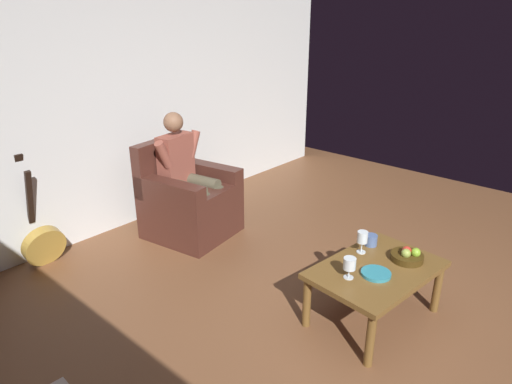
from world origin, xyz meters
name	(u,v)px	position (x,y,z in m)	size (l,w,h in m)	color
ground_plane	(390,342)	(0.00, 0.00, 0.00)	(7.29, 7.29, 0.00)	brown
wall_back	(122,101)	(0.00, -3.07, 1.32)	(6.40, 0.06, 2.64)	silver
armchair	(188,202)	(-0.20, -2.36, 0.35)	(0.88, 0.90, 0.97)	#46241C
person_seated	(187,171)	(-0.20, -2.35, 0.68)	(0.64, 0.63, 1.26)	brown
coffee_table	(376,275)	(-0.16, -0.24, 0.38)	(1.04, 0.76, 0.44)	brown
guitar	(43,242)	(1.09, -2.87, 0.23)	(0.37, 0.32, 1.03)	#AF8836
wine_glass_near	(350,265)	(0.09, -0.32, 0.54)	(0.09, 0.09, 0.16)	silver
wine_glass_far	(362,238)	(-0.29, -0.43, 0.56)	(0.08, 0.08, 0.18)	silver
fruit_bowl	(408,256)	(-0.41, -0.12, 0.48)	(0.24, 0.24, 0.11)	#3F2C0F
decorative_dish	(376,274)	(-0.07, -0.19, 0.45)	(0.21, 0.21, 0.02)	teal
candle_jar	(371,240)	(-0.44, -0.43, 0.48)	(0.10, 0.10, 0.09)	#4D6495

